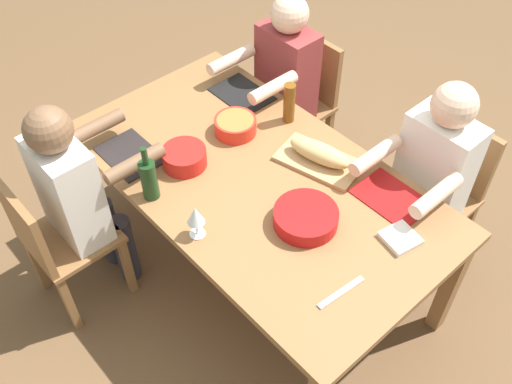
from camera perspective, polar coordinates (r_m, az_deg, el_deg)
ground_plane at (r=3.30m, az=-0.00°, el=-7.51°), size 8.00×8.00×0.00m
dining_table at (r=2.79m, az=-0.00°, el=0.50°), size 1.88×1.04×0.74m
chair_near_left at (r=3.19m, az=17.72°, el=0.52°), size 0.40×0.40×0.85m
diner_near_left at (r=2.92m, az=16.60°, el=1.71°), size 0.41×0.53×1.20m
chair_far_right at (r=2.97m, az=-19.16°, el=-4.43°), size 0.40×0.40×0.85m
diner_far_right at (r=2.85m, az=-17.04°, el=0.14°), size 0.41×0.53×1.20m
chair_near_right at (r=3.63m, az=4.52°, el=9.34°), size 0.40×0.40×0.85m
diner_near_right at (r=3.39m, az=2.51°, el=10.99°), size 0.41×0.53×1.20m
serving_bowl_fruit at (r=2.94m, az=-2.04°, el=6.60°), size 0.21×0.21×0.08m
serving_bowl_salad at (r=2.78m, az=-7.04°, el=3.49°), size 0.21×0.21×0.09m
serving_bowl_pasta at (r=2.51m, az=4.90°, el=-2.43°), size 0.28×0.28×0.07m
cutting_board at (r=2.81m, az=6.19°, el=3.03°), size 0.44×0.31×0.02m
bread_loaf at (r=2.77m, az=6.28°, el=3.85°), size 0.34×0.19×0.09m
wine_bottle at (r=2.61m, az=-10.46°, el=1.29°), size 0.08×0.08×0.29m
beer_bottle at (r=2.97m, az=3.28°, el=8.72°), size 0.06×0.06×0.22m
wine_glass at (r=2.42m, az=-5.95°, el=-2.40°), size 0.08×0.08×0.17m
placemat_near_left at (r=2.70m, az=13.12°, el=-0.56°), size 0.32×0.23×0.01m
placemat_far_right at (r=2.90m, az=-12.23°, el=3.62°), size 0.32×0.23×0.01m
placemat_near_right at (r=3.20m, az=-1.38°, el=9.58°), size 0.32×0.23×0.01m
carving_knife at (r=2.34m, az=8.34°, el=-9.71°), size 0.05×0.23×0.01m
napkin_stack at (r=2.54m, az=13.97°, el=-4.41°), size 0.16×0.16×0.02m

